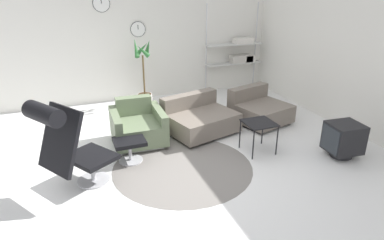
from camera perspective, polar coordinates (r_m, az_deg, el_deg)
name	(u,v)px	position (r m, az deg, el deg)	size (l,w,h in m)	color
ground_plane	(178,160)	(5.23, -2.29, -6.71)	(12.00, 12.00, 0.00)	white
wall_back	(130,37)	(7.74, -10.26, 13.53)	(12.00, 0.09, 2.80)	silver
wall_right	(362,53)	(6.53, 26.54, 9.97)	(0.06, 12.00, 2.80)	silver
round_rug	(183,167)	(5.05, -1.58, -7.84)	(2.04, 2.04, 0.01)	slate
lounge_chair	(66,139)	(4.42, -20.28, -3.00)	(1.07, 0.97, 1.26)	#BCBCC1
ottoman	(130,145)	(5.18, -10.34, -4.19)	(0.46, 0.39, 0.35)	#BCBCC1
armchair_red	(138,127)	(5.77, -9.01, -1.19)	(0.87, 0.91, 0.70)	silver
couch_low	(199,120)	(6.09, 1.23, 0.08)	(1.34, 1.19, 0.63)	black
couch_second	(259,110)	(6.65, 11.09, 1.61)	(1.12, 1.13, 0.63)	black
side_table	(259,125)	(5.41, 11.12, -0.87)	(0.46, 0.46, 0.50)	black
crt_television	(343,139)	(5.71, 23.91, -2.92)	(0.52, 0.48, 0.54)	black
potted_plant	(144,82)	(7.43, -8.00, 6.35)	(0.37, 0.36, 1.45)	silver
shelf_unit	(240,53)	(8.45, 8.01, 11.01)	(1.38, 0.28, 2.06)	#BCBCC1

